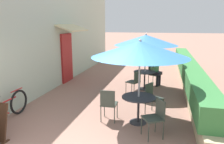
{
  "coord_description": "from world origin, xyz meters",
  "views": [
    {
      "loc": [
        1.76,
        -3.4,
        2.52
      ],
      "look_at": [
        0.15,
        3.23,
        1.0
      ],
      "focal_mm": 35.0,
      "sensor_mm": 36.0,
      "label": 1
    }
  ],
  "objects_px": {
    "patio_table_mid": "(145,76)",
    "cafe_chair_mid_left": "(135,80)",
    "cafe_chair_mid_right": "(153,73)",
    "patio_umbrella_near": "(140,49)",
    "bicycle_leaning": "(5,108)",
    "seated_patron_mid_right": "(156,69)",
    "cafe_chair_near_right": "(152,96)",
    "patio_umbrella_mid": "(146,40)",
    "cafe_chair_near_back": "(109,103)",
    "patio_table_near": "(138,103)",
    "cafe_chair_near_left": "(156,115)"
  },
  "relations": [
    {
      "from": "cafe_chair_mid_right",
      "to": "bicycle_leaning",
      "type": "height_order",
      "value": "cafe_chair_mid_right"
    },
    {
      "from": "cafe_chair_near_back",
      "to": "cafe_chair_mid_right",
      "type": "relative_size",
      "value": 1.0
    },
    {
      "from": "patio_umbrella_mid",
      "to": "bicycle_leaning",
      "type": "xyz_separation_m",
      "value": [
        -3.25,
        -3.77,
        -1.55
      ]
    },
    {
      "from": "patio_table_near",
      "to": "cafe_chair_mid_right",
      "type": "xyz_separation_m",
      "value": [
        0.16,
        3.74,
        -0.02
      ]
    },
    {
      "from": "cafe_chair_near_right",
      "to": "seated_patron_mid_right",
      "type": "xyz_separation_m",
      "value": [
        -0.04,
        2.98,
        0.17
      ]
    },
    {
      "from": "patio_umbrella_near",
      "to": "seated_patron_mid_right",
      "type": "relative_size",
      "value": 1.9
    },
    {
      "from": "patio_table_near",
      "to": "cafe_chair_near_back",
      "type": "distance_m",
      "value": 0.77
    },
    {
      "from": "patio_umbrella_near",
      "to": "seated_patron_mid_right",
      "type": "bearing_deg",
      "value": 85.94
    },
    {
      "from": "cafe_chair_near_back",
      "to": "cafe_chair_mid_right",
      "type": "bearing_deg",
      "value": 75.32
    },
    {
      "from": "cafe_chair_near_back",
      "to": "cafe_chair_mid_left",
      "type": "bearing_deg",
      "value": 80.51
    },
    {
      "from": "patio_umbrella_near",
      "to": "cafe_chair_mid_right",
      "type": "bearing_deg",
      "value": 87.51
    },
    {
      "from": "patio_umbrella_near",
      "to": "patio_umbrella_mid",
      "type": "bearing_deg",
      "value": 92.34
    },
    {
      "from": "patio_table_near",
      "to": "patio_umbrella_near",
      "type": "distance_m",
      "value": 1.38
    },
    {
      "from": "cafe_chair_near_back",
      "to": "patio_table_mid",
      "type": "xyz_separation_m",
      "value": [
        0.64,
        3.12,
        0.02
      ]
    },
    {
      "from": "seated_patron_mid_right",
      "to": "bicycle_leaning",
      "type": "distance_m",
      "value": 5.75
    },
    {
      "from": "patio_umbrella_near",
      "to": "cafe_chair_near_left",
      "type": "xyz_separation_m",
      "value": [
        0.46,
        -0.62,
        -1.4
      ]
    },
    {
      "from": "cafe_chair_near_back",
      "to": "cafe_chair_near_left",
      "type": "bearing_deg",
      "value": -24.31
    },
    {
      "from": "cafe_chair_near_right",
      "to": "cafe_chair_mid_right",
      "type": "distance_m",
      "value": 3.04
    },
    {
      "from": "patio_umbrella_mid",
      "to": "cafe_chair_mid_right",
      "type": "relative_size",
      "value": 2.73
    },
    {
      "from": "patio_table_mid",
      "to": "cafe_chair_mid_right",
      "type": "xyz_separation_m",
      "value": [
        0.29,
        0.72,
        -0.02
      ]
    },
    {
      "from": "cafe_chair_near_left",
      "to": "cafe_chair_near_right",
      "type": "xyz_separation_m",
      "value": [
        -0.16,
        1.33,
        0.0
      ]
    },
    {
      "from": "patio_umbrella_near",
      "to": "cafe_chair_mid_left",
      "type": "bearing_deg",
      "value": 100.07
    },
    {
      "from": "cafe_chair_mid_left",
      "to": "cafe_chair_mid_right",
      "type": "height_order",
      "value": "same"
    },
    {
      "from": "cafe_chair_mid_left",
      "to": "cafe_chair_mid_right",
      "type": "relative_size",
      "value": 1.0
    },
    {
      "from": "cafe_chair_near_right",
      "to": "patio_umbrella_mid",
      "type": "xyz_separation_m",
      "value": [
        -0.43,
        2.32,
        1.4
      ]
    },
    {
      "from": "cafe_chair_near_right",
      "to": "cafe_chair_mid_left",
      "type": "relative_size",
      "value": 1.0
    },
    {
      "from": "patio_table_near",
      "to": "patio_umbrella_mid",
      "type": "height_order",
      "value": "patio_umbrella_mid"
    },
    {
      "from": "patio_umbrella_near",
      "to": "cafe_chair_mid_right",
      "type": "xyz_separation_m",
      "value": [
        0.16,
        3.74,
        -1.4
      ]
    },
    {
      "from": "patio_table_near",
      "to": "seated_patron_mid_right",
      "type": "distance_m",
      "value": 3.7
    },
    {
      "from": "patio_table_mid",
      "to": "cafe_chair_mid_left",
      "type": "xyz_separation_m",
      "value": [
        -0.29,
        -0.72,
        -0.02
      ]
    },
    {
      "from": "cafe_chair_near_right",
      "to": "cafe_chair_mid_right",
      "type": "relative_size",
      "value": 1.0
    },
    {
      "from": "patio_table_mid",
      "to": "seated_patron_mid_right",
      "type": "height_order",
      "value": "seated_patron_mid_right"
    },
    {
      "from": "patio_umbrella_near",
      "to": "cafe_chair_near_right",
      "type": "xyz_separation_m",
      "value": [
        0.3,
        0.71,
        -1.4
      ]
    },
    {
      "from": "cafe_chair_mid_left",
      "to": "patio_table_mid",
      "type": "bearing_deg",
      "value": 5.69
    },
    {
      "from": "cafe_chair_near_left",
      "to": "patio_umbrella_mid",
      "type": "height_order",
      "value": "patio_umbrella_mid"
    },
    {
      "from": "cafe_chair_mid_left",
      "to": "patio_table_near",
      "type": "bearing_deg",
      "value": -142.44
    },
    {
      "from": "cafe_chair_near_left",
      "to": "cafe_chair_near_right",
      "type": "bearing_deg",
      "value": -24.31
    },
    {
      "from": "cafe_chair_mid_left",
      "to": "bicycle_leaning",
      "type": "relative_size",
      "value": 0.49
    },
    {
      "from": "cafe_chair_near_back",
      "to": "bicycle_leaning",
      "type": "distance_m",
      "value": 2.69
    },
    {
      "from": "cafe_chair_near_right",
      "to": "patio_umbrella_mid",
      "type": "bearing_deg",
      "value": -140.59
    },
    {
      "from": "patio_table_near",
      "to": "patio_table_mid",
      "type": "relative_size",
      "value": 1.0
    },
    {
      "from": "patio_table_near",
      "to": "patio_umbrella_mid",
      "type": "xyz_separation_m",
      "value": [
        -0.12,
        3.03,
        1.38
      ]
    },
    {
      "from": "patio_umbrella_near",
      "to": "seated_patron_mid_right",
      "type": "height_order",
      "value": "patio_umbrella_near"
    },
    {
      "from": "cafe_chair_near_right",
      "to": "cafe_chair_mid_left",
      "type": "xyz_separation_m",
      "value": [
        -0.71,
        1.6,
        0.0
      ]
    },
    {
      "from": "cafe_chair_near_right",
      "to": "patio_table_mid",
      "type": "bearing_deg",
      "value": -140.59
    },
    {
      "from": "cafe_chair_near_right",
      "to": "cafe_chair_near_back",
      "type": "height_order",
      "value": "same"
    },
    {
      "from": "seated_patron_mid_right",
      "to": "cafe_chair_mid_right",
      "type": "bearing_deg",
      "value": -90.0
    },
    {
      "from": "patio_table_near",
      "to": "cafe_chair_near_left",
      "type": "height_order",
      "value": "cafe_chair_near_left"
    },
    {
      "from": "cafe_chair_near_left",
      "to": "cafe_chair_mid_right",
      "type": "bearing_deg",
      "value": -27.14
    },
    {
      "from": "patio_umbrella_near",
      "to": "patio_table_mid",
      "type": "bearing_deg",
      "value": 92.34
    }
  ]
}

